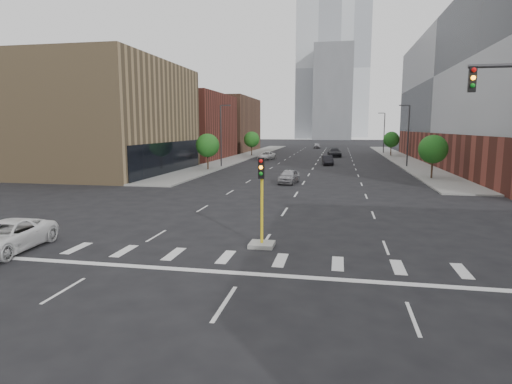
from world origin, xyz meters
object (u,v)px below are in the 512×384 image
(car_far_left, at_px, (267,156))
(car_deep_right, at_px, (334,152))
(car_mid_right, at_px, (328,160))
(car_near_left, at_px, (289,176))
(median_traffic_signal, at_px, (262,228))
(parked_minivan, at_px, (6,237))
(car_distant, at_px, (317,146))

(car_far_left, height_order, car_deep_right, car_deep_right)
(car_far_left, bearing_deg, car_mid_right, -31.87)
(car_near_left, height_order, car_far_left, car_near_left)
(median_traffic_signal, relative_size, parked_minivan, 0.84)
(median_traffic_signal, height_order, car_distant, median_traffic_signal)
(median_traffic_signal, xyz_separation_m, car_distant, (-2.54, 101.60, -0.25))
(car_deep_right, bearing_deg, median_traffic_signal, -98.13)
(parked_minivan, bearing_deg, car_near_left, 65.81)
(car_mid_right, distance_m, car_far_left, 14.81)
(car_mid_right, height_order, car_deep_right, car_deep_right)
(car_mid_right, height_order, car_distant, car_mid_right)
(car_far_left, height_order, car_distant, car_distant)
(car_mid_right, xyz_separation_m, car_far_left, (-11.32, 9.54, -0.03))
(parked_minivan, bearing_deg, car_deep_right, 74.54)
(car_near_left, bearing_deg, parked_minivan, -104.40)
(car_mid_right, bearing_deg, car_deep_right, 81.24)
(car_mid_right, relative_size, car_far_left, 0.89)
(parked_minivan, bearing_deg, car_far_left, 84.03)
(car_deep_right, relative_size, car_distant, 1.39)
(car_deep_right, bearing_deg, car_distant, 92.81)
(car_distant, relative_size, parked_minivan, 0.81)
(car_deep_right, xyz_separation_m, parked_minivan, (-14.42, -70.05, -0.13))
(car_far_left, distance_m, parked_minivan, 60.49)
(car_mid_right, relative_size, car_distant, 1.04)
(car_far_left, xyz_separation_m, parked_minivan, (-2.26, -60.45, 0.03))
(car_near_left, xyz_separation_m, car_mid_right, (3.38, 23.42, -0.00))
(car_deep_right, distance_m, parked_minivan, 71.52)
(median_traffic_signal, distance_m, car_near_left, 24.44)
(median_traffic_signal, bearing_deg, car_distant, 91.43)
(car_far_left, distance_m, car_distant, 44.78)
(car_deep_right, distance_m, car_distant, 35.05)
(car_distant, bearing_deg, median_traffic_signal, -90.72)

